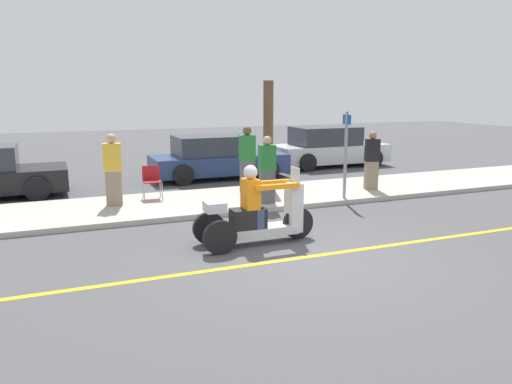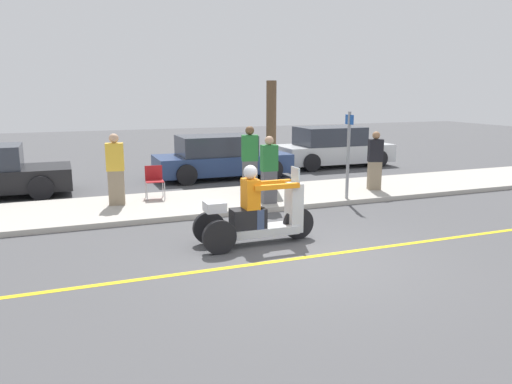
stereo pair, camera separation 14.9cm
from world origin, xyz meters
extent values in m
plane|color=#4C4C4F|center=(0.00, 0.00, 0.00)|extent=(60.00, 60.00, 0.00)
cube|color=gold|center=(-0.50, 0.00, 0.00)|extent=(24.00, 0.12, 0.01)
cube|color=#B2ADA3|center=(0.00, 4.60, 0.06)|extent=(28.00, 2.80, 0.12)
cylinder|color=black|center=(0.38, 1.05, 0.31)|extent=(0.61, 0.10, 0.61)
cylinder|color=black|center=(-1.31, 0.72, 0.31)|extent=(0.61, 0.10, 0.61)
cylinder|color=black|center=(-1.31, 1.38, 0.31)|extent=(0.61, 0.10, 0.61)
cube|color=silver|center=(-0.50, 1.05, 0.25)|extent=(1.60, 0.46, 0.15)
cube|color=black|center=(-0.66, 1.05, 0.51)|extent=(0.64, 0.36, 0.37)
cube|color=silver|center=(0.28, 1.05, 0.64)|extent=(0.24, 0.36, 0.94)
cube|color=silver|center=(0.30, 1.05, 1.26)|extent=(0.03, 0.33, 0.30)
cube|color=silver|center=(-1.29, 1.05, 0.78)|extent=(0.36, 0.36, 0.18)
cube|color=orange|center=(-0.61, 1.05, 0.97)|extent=(0.26, 0.38, 0.55)
sphere|color=silver|center=(-0.61, 1.05, 1.37)|extent=(0.26, 0.26, 0.26)
cube|color=#38476B|center=(-0.48, 0.93, 0.51)|extent=(0.14, 0.14, 0.37)
cube|color=#38476B|center=(-0.48, 1.17, 0.51)|extent=(0.14, 0.14, 0.37)
cube|color=orange|center=(-0.16, 0.85, 1.11)|extent=(0.89, 0.09, 0.09)
cube|color=orange|center=(-0.16, 1.25, 1.11)|extent=(0.89, 0.09, 0.09)
cube|color=#515156|center=(0.87, 3.68, 0.52)|extent=(0.36, 0.25, 0.80)
cube|color=#267233|center=(0.87, 3.68, 1.23)|extent=(0.40, 0.25, 0.63)
sphere|color=tan|center=(0.87, 3.68, 1.65)|extent=(0.22, 0.22, 0.22)
cube|color=#515156|center=(0.87, 5.02, 0.55)|extent=(0.43, 0.34, 0.87)
cube|color=#267233|center=(0.87, 5.02, 1.33)|extent=(0.47, 0.35, 0.69)
sphere|color=brown|center=(0.87, 5.02, 1.79)|extent=(0.24, 0.24, 0.24)
cube|color=gray|center=(-2.62, 4.83, 0.54)|extent=(0.40, 0.30, 0.83)
cube|color=gold|center=(-2.62, 4.83, 1.28)|extent=(0.44, 0.31, 0.66)
sphere|color=tan|center=(-2.62, 4.83, 1.72)|extent=(0.23, 0.23, 0.23)
cube|color=gray|center=(4.25, 4.18, 0.51)|extent=(0.40, 0.33, 0.78)
cube|color=black|center=(4.25, 4.18, 1.21)|extent=(0.44, 0.34, 0.62)
sphere|color=#9E704C|center=(4.25, 4.18, 1.63)|extent=(0.21, 0.21, 0.21)
cylinder|color=#A5A8AD|center=(-1.88, 5.00, 0.34)|extent=(0.02, 0.02, 0.44)
cylinder|color=#A5A8AD|center=(-1.44, 4.97, 0.34)|extent=(0.02, 0.02, 0.44)
cylinder|color=#A5A8AD|center=(-1.84, 5.44, 0.34)|extent=(0.02, 0.02, 0.44)
cylinder|color=#A5A8AD|center=(-1.41, 5.41, 0.34)|extent=(0.02, 0.02, 0.44)
cube|color=maroon|center=(-1.64, 5.21, 0.57)|extent=(0.48, 0.48, 0.02)
cube|color=maroon|center=(-1.62, 5.42, 0.75)|extent=(0.44, 0.06, 0.38)
cube|color=silver|center=(5.83, 9.10, 0.50)|extent=(4.36, 1.74, 0.64)
cube|color=#2D333D|center=(5.62, 9.10, 1.16)|extent=(2.40, 1.57, 0.67)
cylinder|color=black|center=(7.25, 8.23, 0.32)|extent=(0.64, 0.22, 0.64)
cylinder|color=black|center=(7.25, 9.97, 0.32)|extent=(0.64, 0.22, 0.64)
cylinder|color=black|center=(4.42, 8.23, 0.32)|extent=(0.64, 0.22, 0.64)
cylinder|color=black|center=(4.42, 9.97, 0.32)|extent=(0.64, 0.22, 0.64)
cube|color=navy|center=(1.11, 8.19, 0.47)|extent=(4.38, 1.74, 0.59)
cube|color=#2D333D|center=(0.89, 8.19, 1.08)|extent=(2.41, 1.56, 0.63)
cylinder|color=black|center=(2.53, 7.32, 0.32)|extent=(0.64, 0.22, 0.64)
cylinder|color=black|center=(2.53, 9.05, 0.32)|extent=(0.64, 0.22, 0.64)
cylinder|color=black|center=(-0.31, 7.32, 0.32)|extent=(0.64, 0.22, 0.64)
cylinder|color=black|center=(-0.31, 9.05, 0.32)|extent=(0.64, 0.22, 0.64)
cylinder|color=black|center=(-4.37, 6.67, 0.32)|extent=(0.64, 0.22, 0.64)
cylinder|color=black|center=(-4.37, 8.40, 0.32)|extent=(0.64, 0.22, 0.64)
cylinder|color=brown|center=(1.73, 5.59, 1.61)|extent=(0.28, 0.28, 2.98)
cylinder|color=gray|center=(2.93, 3.45, 1.22)|extent=(0.08, 0.08, 2.20)
cube|color=#1E51AD|center=(2.93, 3.45, 2.12)|extent=(0.02, 0.36, 0.24)
camera|label=1|loc=(-3.91, -7.28, 2.84)|focal=35.00mm
camera|label=2|loc=(-3.77, -7.34, 2.84)|focal=35.00mm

